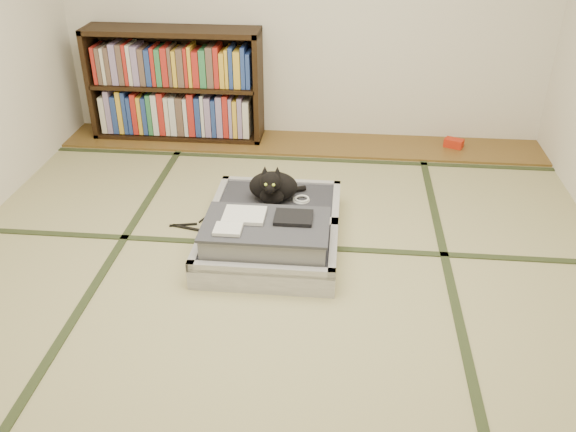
{
  "coord_description": "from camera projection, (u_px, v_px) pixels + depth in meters",
  "views": [
    {
      "loc": [
        0.36,
        -2.77,
        2.06
      ],
      "look_at": [
        0.05,
        0.35,
        0.25
      ],
      "focal_mm": 38.0,
      "sensor_mm": 36.0,
      "label": 1
    }
  ],
  "objects": [
    {
      "name": "bookcase",
      "position": [
        176.0,
        87.0,
        5.09
      ],
      "size": [
        1.44,
        0.33,
        0.92
      ],
      "color": "black",
      "rests_on": "wood_strip"
    },
    {
      "name": "suitcase",
      "position": [
        271.0,
        231.0,
        3.73
      ],
      "size": [
        0.82,
        1.09,
        0.32
      ],
      "color": "silver",
      "rests_on": "floor"
    },
    {
      "name": "hanger",
      "position": [
        199.0,
        228.0,
        3.97
      ],
      "size": [
        0.38,
        0.21,
        0.01
      ],
      "color": "black",
      "rests_on": "floor"
    },
    {
      "name": "floor",
      "position": [
        273.0,
        285.0,
        3.44
      ],
      "size": [
        4.5,
        4.5,
        0.0
      ],
      "primitive_type": "plane",
      "color": "tan",
      "rests_on": "ground"
    },
    {
      "name": "red_item",
      "position": [
        454.0,
        143.0,
        5.06
      ],
      "size": [
        0.17,
        0.14,
        0.07
      ],
      "primitive_type": "cube",
      "rotation": [
        0.0,
        0.0,
        -0.43
      ],
      "color": "red",
      "rests_on": "wood_strip"
    },
    {
      "name": "wood_strip",
      "position": [
        301.0,
        144.0,
        5.16
      ],
      "size": [
        4.0,
        0.5,
        0.02
      ],
      "primitive_type": "cube",
      "color": "brown",
      "rests_on": "ground"
    },
    {
      "name": "room_shell",
      "position": [
        269.0,
        19.0,
        2.71
      ],
      "size": [
        4.5,
        4.5,
        4.5
      ],
      "color": "white",
      "rests_on": "ground"
    },
    {
      "name": "tatami_borders",
      "position": [
        282.0,
        238.0,
        3.87
      ],
      "size": [
        4.0,
        4.5,
        0.01
      ],
      "color": "#2D381E",
      "rests_on": "ground"
    },
    {
      "name": "cat",
      "position": [
        273.0,
        187.0,
        3.91
      ],
      "size": [
        0.36,
        0.37,
        0.29
      ],
      "color": "black",
      "rests_on": "suitcase"
    },
    {
      "name": "cable_coil",
      "position": [
        301.0,
        199.0,
        3.96
      ],
      "size": [
        0.11,
        0.11,
        0.03
      ],
      "color": "white",
      "rests_on": "suitcase"
    }
  ]
}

